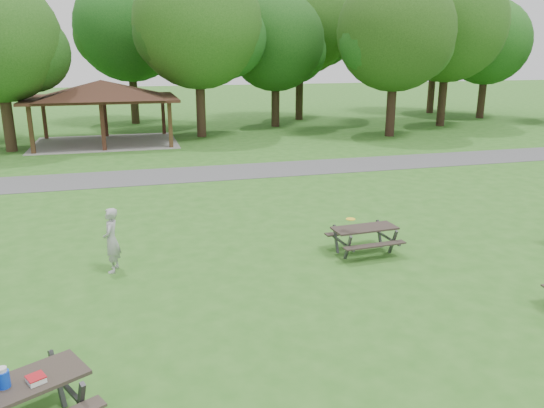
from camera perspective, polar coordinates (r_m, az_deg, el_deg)
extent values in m
plane|color=#2C651C|center=(11.31, 0.50, -12.19)|extent=(160.00, 160.00, 0.00)
cube|color=#4C4B4E|center=(24.34, -8.56, 3.19)|extent=(120.00, 3.20, 0.02)
cube|color=#362413|center=(31.54, -24.50, 7.25)|extent=(0.22, 0.22, 2.60)
cube|color=#3B2215|center=(36.85, -23.29, 8.46)|extent=(0.22, 0.22, 2.60)
cube|color=#371C14|center=(31.17, -17.74, 7.84)|extent=(0.22, 0.22, 2.60)
cube|color=#361C13|center=(36.53, -17.48, 8.96)|extent=(0.22, 0.22, 2.60)
cube|color=#3E2916|center=(31.24, -10.89, 8.32)|extent=(0.22, 0.22, 2.60)
cube|color=#351C13|center=(36.59, -11.62, 9.38)|extent=(0.22, 0.22, 2.60)
cube|color=#361E15|center=(33.71, -17.80, 10.76)|extent=(8.60, 6.60, 0.16)
pyramid|color=black|center=(33.67, -17.88, 11.74)|extent=(7.01, 7.01, 1.00)
cube|color=gray|center=(34.03, -17.42, 6.30)|extent=(8.40, 6.40, 0.03)
cylinder|color=black|center=(32.89, -26.54, 8.10)|extent=(0.60, 0.60, 3.50)
sphere|color=#174413|center=(32.73, -24.62, 14.60)|extent=(4.29, 4.29, 4.29)
cylinder|color=#301F15|center=(35.07, -7.67, 10.45)|extent=(0.60, 0.60, 4.02)
sphere|color=#204D16|center=(34.95, -7.99, 18.66)|extent=(8.00, 8.00, 8.00)
sphere|color=#144815|center=(35.50, -4.99, 17.41)|extent=(5.20, 5.20, 5.20)
sphere|color=#174112|center=(34.54, -10.66, 17.58)|extent=(4.80, 4.80, 4.80)
cylinder|color=black|center=(39.73, 0.37, 10.81)|extent=(0.60, 0.60, 3.43)
sphere|color=#143F12|center=(39.57, 0.38, 17.08)|extent=(7.00, 7.00, 7.00)
sphere|color=#154B15|center=(40.31, 2.50, 16.05)|extent=(4.55, 4.55, 4.55)
sphere|color=#1A4F16|center=(39.02, -1.60, 16.32)|extent=(4.20, 4.20, 4.20)
cylinder|color=black|center=(35.91, 12.68, 10.14)|extent=(0.60, 0.60, 3.78)
sphere|color=#1C4012|center=(35.76, 13.16, 17.59)|extent=(7.40, 7.40, 7.40)
sphere|color=#1C4914|center=(36.81, 15.24, 16.25)|extent=(4.81, 4.81, 4.81)
sphere|color=#154513|center=(34.90, 11.03, 16.84)|extent=(4.44, 4.44, 4.44)
cylinder|color=black|center=(41.93, 17.84, 10.86)|extent=(0.60, 0.60, 4.20)
sphere|color=#1E4814|center=(41.85, 18.48, 17.92)|extent=(8.20, 8.20, 8.20)
sphere|color=#174212|center=(43.10, 20.28, 16.58)|extent=(5.33, 5.33, 5.33)
sphere|color=#153F12|center=(40.79, 16.55, 17.27)|extent=(4.92, 4.92, 4.92)
cylinder|color=black|center=(48.24, 21.64, 10.72)|extent=(0.60, 0.60, 3.57)
sphere|color=#184D16|center=(48.11, 22.18, 15.85)|extent=(6.80, 6.80, 6.80)
sphere|color=#144714|center=(49.27, 23.35, 14.91)|extent=(4.42, 4.42, 4.42)
sphere|color=#1A4B15|center=(47.15, 20.90, 15.37)|extent=(4.08, 4.08, 4.08)
cylinder|color=black|center=(42.72, -14.62, 11.14)|extent=(0.60, 0.60, 4.13)
sphere|color=#164E16|center=(42.63, -15.12, 17.93)|extent=(8.00, 8.00, 8.00)
sphere|color=#1A4413|center=(42.97, -12.55, 17.00)|extent=(5.20, 5.20, 5.20)
sphere|color=#194E16|center=(42.41, -17.31, 16.97)|extent=(4.80, 4.80, 4.80)
cylinder|color=black|center=(43.90, 2.96, 12.02)|extent=(0.60, 0.60, 4.55)
sphere|color=#204B15|center=(43.86, 3.07, 19.11)|extent=(8.40, 8.40, 8.40)
sphere|color=#194914|center=(44.73, 5.34, 17.93)|extent=(5.46, 5.46, 5.46)
sphere|color=#154714|center=(43.14, 0.91, 18.34)|extent=(5.04, 5.04, 5.04)
cylinder|color=black|center=(50.81, 16.78, 11.77)|extent=(0.60, 0.60, 4.27)
sphere|color=#184C15|center=(50.74, 17.26, 17.55)|extent=(8.00, 8.00, 8.00)
sphere|color=#1C4914|center=(51.94, 18.75, 16.49)|extent=(5.20, 5.20, 5.20)
sphere|color=#134414|center=(49.72, 15.70, 17.02)|extent=(4.80, 4.80, 4.80)
cube|color=#2D2620|center=(8.65, -26.33, -17.38)|extent=(2.18, 1.66, 0.06)
cube|color=#38383B|center=(8.72, -19.91, -19.57)|extent=(0.26, 0.41, 0.88)
cube|color=#414043|center=(9.39, -22.08, -17.01)|extent=(0.26, 0.41, 0.88)
cube|color=#424245|center=(9.03, -21.06, -18.06)|extent=(0.83, 1.50, 0.06)
cylinder|color=blue|center=(8.61, -26.94, -16.45)|extent=(0.24, 0.24, 0.25)
cylinder|color=silver|center=(8.53, -27.08, -15.59)|extent=(0.18, 0.18, 0.06)
cube|color=white|center=(8.57, -24.04, -16.87)|extent=(0.30, 0.30, 0.08)
cube|color=#B4141C|center=(8.54, -24.07, -16.60)|extent=(0.32, 0.32, 0.02)
cube|color=#2B231F|center=(14.70, 9.95, -2.57)|extent=(1.81, 0.80, 0.05)
cube|color=#2A231E|center=(14.32, 11.00, -4.38)|extent=(1.78, 0.36, 0.04)
cube|color=#29221E|center=(15.28, 8.85, -2.95)|extent=(1.78, 0.36, 0.04)
cube|color=#464649|center=(14.21, 8.16, -4.70)|extent=(0.08, 0.37, 0.77)
cube|color=#444447|center=(14.83, 6.88, -3.75)|extent=(0.08, 0.37, 0.77)
cube|color=#38383A|center=(14.51, 7.51, -4.11)|extent=(0.14, 1.44, 0.05)
cube|color=#434345|center=(14.85, 12.88, -4.02)|extent=(0.08, 0.37, 0.77)
cube|color=#414143|center=(15.44, 11.46, -3.15)|extent=(0.08, 0.37, 0.77)
cube|color=#444447|center=(15.13, 12.16, -3.47)|extent=(0.14, 1.44, 0.05)
cylinder|color=yellow|center=(14.13, 8.46, -1.61)|extent=(0.29, 0.29, 0.02)
imported|color=#9E9FA1|center=(13.85, -16.89, -3.74)|extent=(0.51, 0.67, 1.66)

